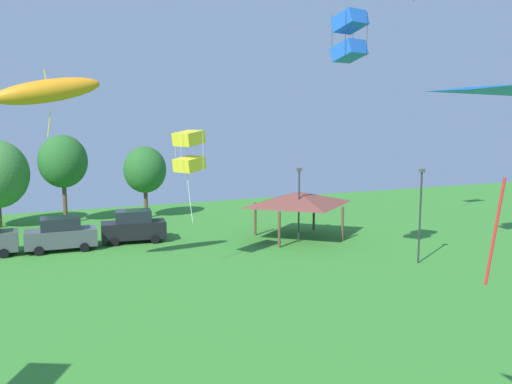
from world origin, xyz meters
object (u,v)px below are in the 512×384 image
at_px(parked_car_rightmost_in_row, 134,227).
at_px(light_post_1, 420,210).
at_px(light_post_0, 299,200).
at_px(treeline_tree_3, 63,162).
at_px(parked_car_third_from_left, 61,234).
at_px(kite_flying_4, 189,151).
at_px(kite_flying_3, 349,36).
at_px(park_pavilion, 298,198).
at_px(treeline_tree_4, 145,170).
at_px(kite_flying_0, 47,91).

xyz_separation_m(parked_car_rightmost_in_row, light_post_1, (15.64, -12.85, 2.23)).
relative_size(light_post_0, treeline_tree_3, 0.72).
relative_size(parked_car_third_from_left, parked_car_rightmost_in_row, 0.99).
bearing_deg(kite_flying_4, treeline_tree_3, 108.52).
relative_size(kite_flying_3, kite_flying_4, 0.50).
distance_m(park_pavilion, treeline_tree_4, 15.70).
xyz_separation_m(kite_flying_3, parked_car_third_from_left, (-14.76, 12.98, -12.46)).
distance_m(parked_car_rightmost_in_row, park_pavilion, 12.49).
bearing_deg(treeline_tree_3, parked_car_rightmost_in_row, -66.02).
distance_m(light_post_0, treeline_tree_3, 21.04).
bearing_deg(kite_flying_3, light_post_1, 7.02).
bearing_deg(park_pavilion, kite_flying_0, -164.00).
xyz_separation_m(park_pavilion, treeline_tree_3, (-16.01, 12.91, 2.32)).
xyz_separation_m(park_pavilion, light_post_0, (-0.52, -1.14, 0.07)).
xyz_separation_m(kite_flying_4, treeline_tree_4, (0.93, 17.94, -2.79)).
distance_m(kite_flying_3, treeline_tree_3, 28.06).
bearing_deg(light_post_1, park_pavilion, 112.20).
bearing_deg(treeline_tree_3, light_post_0, -42.22).
xyz_separation_m(parked_car_third_from_left, parked_car_rightmost_in_row, (5.11, 0.61, 0.02)).
height_order(parked_car_third_from_left, treeline_tree_4, treeline_tree_4).
bearing_deg(park_pavilion, light_post_0, -114.39).
distance_m(kite_flying_4, treeline_tree_4, 18.18).
relative_size(kite_flying_4, treeline_tree_4, 0.85).
bearing_deg(treeline_tree_3, light_post_1, -48.30).
height_order(kite_flying_3, parked_car_third_from_left, kite_flying_3).
distance_m(kite_flying_0, park_pavilion, 19.81).
height_order(kite_flying_3, parked_car_rightmost_in_row, kite_flying_3).
bearing_deg(kite_flying_4, kite_flying_3, -32.26).
relative_size(kite_flying_0, treeline_tree_4, 0.87).
xyz_separation_m(kite_flying_4, parked_car_rightmost_in_row, (-1.87, 8.67, -6.04)).
height_order(kite_flying_3, treeline_tree_4, kite_flying_3).
xyz_separation_m(kite_flying_3, park_pavilion, (2.17, 10.08, -10.54)).
bearing_deg(kite_flying_4, parked_car_rightmost_in_row, 102.18).
relative_size(kite_flying_3, treeline_tree_3, 0.36).
relative_size(parked_car_third_from_left, light_post_0, 0.86).
height_order(light_post_1, treeline_tree_3, treeline_tree_3).
height_order(parked_car_rightmost_in_row, treeline_tree_3, treeline_tree_3).
distance_m(kite_flying_4, parked_car_third_from_left, 12.27).
bearing_deg(kite_flying_3, parked_car_third_from_left, 138.69).
bearing_deg(light_post_0, kite_flying_3, -100.49).
bearing_deg(parked_car_third_from_left, park_pavilion, -7.91).
xyz_separation_m(kite_flying_3, treeline_tree_4, (-6.86, 22.85, -9.18)).
height_order(kite_flying_0, light_post_0, kite_flying_0).
xyz_separation_m(kite_flying_0, parked_car_rightmost_in_row, (5.79, 8.56, -9.43)).
relative_size(light_post_1, treeline_tree_3, 0.78).
distance_m(treeline_tree_3, treeline_tree_4, 7.05).
bearing_deg(treeline_tree_3, kite_flying_4, -71.48).
bearing_deg(treeline_tree_4, light_post_0, -58.55).
relative_size(park_pavilion, light_post_0, 1.22).
xyz_separation_m(parked_car_third_from_left, light_post_0, (16.42, -4.04, 1.99)).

